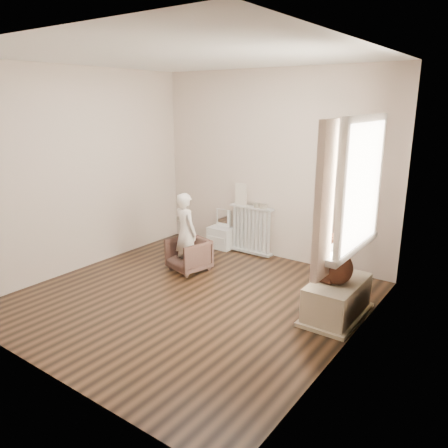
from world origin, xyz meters
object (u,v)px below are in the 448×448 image
Objects in this scene: child at (186,232)px; teddy_bear at (338,257)px; radiator at (251,228)px; toy_vanity at (221,230)px; toy_bench at (337,298)px; armchair at (189,255)px; plush_cat at (356,227)px.

teddy_bear is (2.08, -0.09, 0.13)m from child.
radiator is 0.53m from toy_vanity.
radiator reaches higher than toy_vanity.
toy_bench is (2.28, -1.10, -0.08)m from toy_vanity.
armchair is 1.97× the size of plush_cat.
armchair reaches higher than toy_bench.
toy_bench is at bearing -25.80° from toy_vanity.
toy_vanity is (-0.51, -0.03, -0.11)m from radiator.
child is at bearing 169.60° from plush_cat.
toy_vanity is 0.71× the size of toy_bench.
armchair is 0.57× the size of toy_bench.
plush_cat is (2.22, -0.07, 0.46)m from child.
teddy_bear is (2.27, -1.15, 0.40)m from toy_vanity.
toy_vanity is 1.03m from armchair.
toy_bench is 1.65× the size of teddy_bear.
child is at bearing -75.84° from armchair.
child reaches higher than teddy_bear.
plush_cat is at bearing 14.35° from teddy_bear.
child is 2.05× the size of teddy_bear.
teddy_bear reaches higher than radiator.
armchair is (-0.32, -1.04, -0.17)m from radiator.
child reaches higher than toy_vanity.
toy_vanity is at bearing 115.21° from armchair.
toy_vanity is 2.53m from toy_bench.
toy_bench is (2.08, -0.04, -0.34)m from child.
radiator is 2.10m from toy_bench.
teddy_bear reaches higher than toy_vanity.
radiator reaches higher than toy_bench.
armchair is 2.08m from toy_bench.
radiator is at bearing -91.99° from child.
toy_vanity is 2.58m from teddy_bear.
armchair is at bearing -106.89° from radiator.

